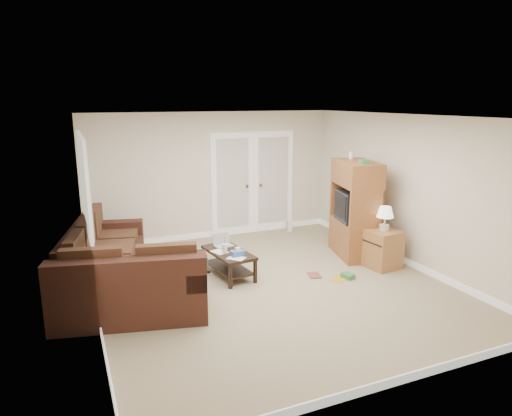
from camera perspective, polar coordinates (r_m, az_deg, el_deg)
name	(u,v)px	position (r m, az deg, el deg)	size (l,w,h in m)	color
floor	(271,285)	(6.99, 1.84, -9.58)	(5.50, 5.50, 0.00)	tan
ceiling	(272,116)	(6.44, 2.01, 11.37)	(5.00, 5.50, 0.02)	white
wall_left	(88,222)	(6.02, -20.22, -1.67)	(0.02, 5.50, 2.50)	silver
wall_right	(408,191)	(7.96, 18.47, 2.02)	(0.02, 5.50, 2.50)	silver
wall_back	(213,176)	(9.12, -5.40, 4.04)	(5.00, 0.02, 2.50)	silver
wall_front	(399,267)	(4.37, 17.42, -7.07)	(5.00, 0.02, 2.50)	silver
baseboards	(271,282)	(6.97, 1.84, -9.20)	(5.00, 5.50, 0.10)	white
french_doors	(253,184)	(9.41, -0.37, 3.07)	(1.80, 0.05, 2.13)	white
window_left	(85,185)	(6.93, -20.61, 2.76)	(0.05, 1.92, 1.42)	white
sectional_sofa	(116,272)	(6.81, -17.12, -7.67)	(2.09, 3.25, 0.89)	#402218
coffee_table	(228,262)	(7.27, -3.47, -6.76)	(0.63, 1.06, 0.68)	black
tv_armoire	(355,209)	(8.20, 12.28, -0.09)	(0.81, 1.17, 1.82)	#94572D
side_cabinet	(383,246)	(7.84, 15.58, -4.57)	(0.54, 0.54, 1.04)	#A7713D
space_heater	(289,225)	(9.68, 4.20, -2.14)	(0.11, 0.09, 0.27)	white
floor_magazine	(339,279)	(7.31, 10.37, -8.72)	(0.29, 0.23, 0.01)	gold
floor_greenbox	(348,276)	(7.35, 11.41, -8.33)	(0.14, 0.19, 0.08)	#387C3F
floor_book	(309,276)	(7.35, 6.62, -8.39)	(0.18, 0.25, 0.02)	brown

